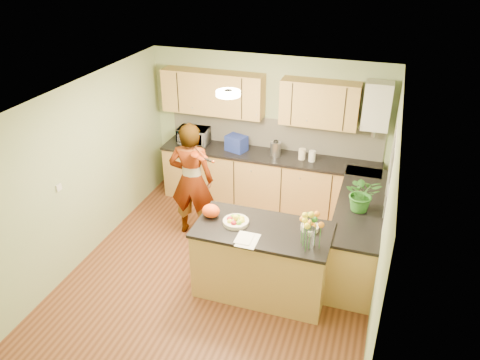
% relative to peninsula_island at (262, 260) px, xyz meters
% --- Properties ---
extents(floor, '(4.50, 4.50, 0.00)m').
position_rel_peninsula_island_xyz_m(floor, '(-0.61, 0.20, -0.48)').
color(floor, '#542C18').
rests_on(floor, ground).
extents(ceiling, '(4.00, 4.50, 0.02)m').
position_rel_peninsula_island_xyz_m(ceiling, '(-0.61, 0.20, 2.02)').
color(ceiling, silver).
rests_on(ceiling, wall_back).
extents(wall_back, '(4.00, 0.02, 2.50)m').
position_rel_peninsula_island_xyz_m(wall_back, '(-0.61, 2.45, 0.77)').
color(wall_back, '#92AA7A').
rests_on(wall_back, floor).
extents(wall_front, '(4.00, 0.02, 2.50)m').
position_rel_peninsula_island_xyz_m(wall_front, '(-0.61, -2.05, 0.77)').
color(wall_front, '#92AA7A').
rests_on(wall_front, floor).
extents(wall_left, '(0.02, 4.50, 2.50)m').
position_rel_peninsula_island_xyz_m(wall_left, '(-2.61, 0.20, 0.77)').
color(wall_left, '#92AA7A').
rests_on(wall_left, floor).
extents(wall_right, '(0.02, 4.50, 2.50)m').
position_rel_peninsula_island_xyz_m(wall_right, '(1.39, 0.20, 0.77)').
color(wall_right, '#92AA7A').
rests_on(wall_right, floor).
extents(back_counter, '(3.64, 0.62, 0.94)m').
position_rel_peninsula_island_xyz_m(back_counter, '(-0.51, 2.15, -0.01)').
color(back_counter, '#AC8445').
rests_on(back_counter, floor).
extents(right_counter, '(0.62, 2.24, 0.94)m').
position_rel_peninsula_island_xyz_m(right_counter, '(1.09, 1.05, -0.01)').
color(right_counter, '#AC8445').
rests_on(right_counter, floor).
extents(splashback, '(3.60, 0.02, 0.52)m').
position_rel_peninsula_island_xyz_m(splashback, '(-0.51, 2.44, 0.72)').
color(splashback, beige).
rests_on(splashback, back_counter).
extents(upper_cabinets, '(3.20, 0.34, 0.70)m').
position_rel_peninsula_island_xyz_m(upper_cabinets, '(-0.79, 2.28, 1.37)').
color(upper_cabinets, '#AC8445').
rests_on(upper_cabinets, wall_back).
extents(boiler, '(0.40, 0.30, 0.86)m').
position_rel_peninsula_island_xyz_m(boiler, '(1.09, 2.29, 1.41)').
color(boiler, silver).
rests_on(boiler, wall_back).
extents(window_right, '(0.01, 1.30, 1.05)m').
position_rel_peninsula_island_xyz_m(window_right, '(1.38, 0.80, 1.07)').
color(window_right, silver).
rests_on(window_right, wall_right).
extents(light_switch, '(0.02, 0.09, 0.09)m').
position_rel_peninsula_island_xyz_m(light_switch, '(-2.59, -0.40, 0.82)').
color(light_switch, silver).
rests_on(light_switch, wall_left).
extents(ceiling_lamp, '(0.30, 0.30, 0.07)m').
position_rel_peninsula_island_xyz_m(ceiling_lamp, '(-0.61, 0.50, 1.98)').
color(ceiling_lamp, '#FFEABF').
rests_on(ceiling_lamp, ceiling).
extents(peninsula_island, '(1.68, 0.86, 0.96)m').
position_rel_peninsula_island_xyz_m(peninsula_island, '(0.00, 0.00, 0.00)').
color(peninsula_island, '#AC8445').
rests_on(peninsula_island, floor).
extents(fruit_dish, '(0.32, 0.32, 0.11)m').
position_rel_peninsula_island_xyz_m(fruit_dish, '(-0.35, -0.00, 0.53)').
color(fruit_dish, beige).
rests_on(fruit_dish, peninsula_island).
extents(orange_bowl, '(0.22, 0.22, 0.13)m').
position_rel_peninsula_island_xyz_m(orange_bowl, '(0.55, 0.15, 0.53)').
color(orange_bowl, beige).
rests_on(orange_bowl, peninsula_island).
extents(flower_vase, '(0.29, 0.29, 0.53)m').
position_rel_peninsula_island_xyz_m(flower_vase, '(0.60, -0.18, 0.83)').
color(flower_vase, silver).
rests_on(flower_vase, peninsula_island).
extents(orange_bag, '(0.26, 0.23, 0.17)m').
position_rel_peninsula_island_xyz_m(orange_bag, '(-0.70, 0.05, 0.57)').
color(orange_bag, '#F44A14').
rests_on(orange_bag, peninsula_island).
extents(papers, '(0.24, 0.32, 0.01)m').
position_rel_peninsula_island_xyz_m(papers, '(-0.10, -0.30, 0.49)').
color(papers, white).
rests_on(papers, peninsula_island).
extents(violinist, '(0.72, 0.53, 1.81)m').
position_rel_peninsula_island_xyz_m(violinist, '(-1.38, 0.99, 0.42)').
color(violinist, '#E3B38B').
rests_on(violinist, floor).
extents(violin, '(0.59, 0.52, 0.15)m').
position_rel_peninsula_island_xyz_m(violin, '(-1.18, 0.77, 0.97)').
color(violin, '#4D1404').
rests_on(violin, violinist).
extents(microwave, '(0.53, 0.38, 0.29)m').
position_rel_peninsula_island_xyz_m(microwave, '(-1.85, 2.18, 0.60)').
color(microwave, silver).
rests_on(microwave, back_counter).
extents(blue_box, '(0.38, 0.33, 0.26)m').
position_rel_peninsula_island_xyz_m(blue_box, '(-1.06, 2.14, 0.59)').
color(blue_box, navy).
rests_on(blue_box, back_counter).
extents(kettle, '(0.17, 0.17, 0.32)m').
position_rel_peninsula_island_xyz_m(kettle, '(-0.39, 2.15, 0.59)').
color(kettle, '#AFB0B4').
rests_on(kettle, back_counter).
extents(jar_cream, '(0.14, 0.14, 0.18)m').
position_rel_peninsula_island_xyz_m(jar_cream, '(0.05, 2.15, 0.55)').
color(jar_cream, beige).
rests_on(jar_cream, back_counter).
extents(jar_white, '(0.14, 0.14, 0.17)m').
position_rel_peninsula_island_xyz_m(jar_white, '(0.21, 2.13, 0.54)').
color(jar_white, silver).
rests_on(jar_white, back_counter).
extents(potted_plant, '(0.51, 0.46, 0.50)m').
position_rel_peninsula_island_xyz_m(potted_plant, '(1.09, 0.85, 0.71)').
color(potted_plant, '#2F7727').
rests_on(potted_plant, right_counter).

